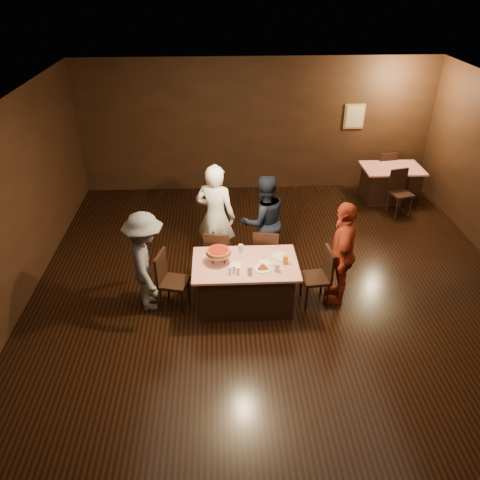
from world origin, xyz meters
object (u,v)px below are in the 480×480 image
main_table (245,284)px  chair_back_far (382,170)px  chair_end_left (174,281)px  diner_white_jacket (216,216)px  diner_navy_hoodie (264,221)px  glass_amber (285,260)px  chair_end_right (315,277)px  chair_far_left (219,254)px  chair_back_near (401,193)px  pizza_stand (219,252)px  glass_front_right (277,268)px  glass_front_left (250,270)px  diner_grey_knit (146,262)px  back_table (390,183)px  glass_back (241,249)px  plate_empty (280,256)px  diner_red_shirt (342,253)px  chair_far_right (266,252)px

main_table → chair_back_far: size_ratio=1.68×
chair_end_left → diner_white_jacket: size_ratio=0.50×
diner_navy_hoodie → glass_amber: bearing=83.1°
chair_end_right → diner_navy_hoodie: bearing=-153.8°
chair_far_left → chair_end_left: (-0.70, -0.75, 0.00)m
chair_back_near → chair_back_far: bearing=75.9°
pizza_stand → glass_front_right: (0.85, -0.30, -0.11)m
diner_navy_hoodie → glass_front_left: 1.51m
chair_back_near → glass_front_left: size_ratio=6.79×
diner_navy_hoodie → glass_amber: size_ratio=12.03×
chair_end_left → pizza_stand: 0.85m
diner_white_jacket → diner_grey_knit: bearing=66.0°
diner_white_jacket → pizza_stand: bearing=109.9°
back_table → chair_end_right: size_ratio=1.37×
back_table → chair_far_left: size_ratio=1.37×
main_table → chair_end_right: bearing=0.0°
main_table → chair_end_right: (1.10, 0.00, 0.09)m
diner_navy_hoodie → glass_front_left: bearing=60.3°
main_table → glass_front_right: glass_front_right is taller
diner_navy_hoodie → glass_back: size_ratio=12.03×
glass_front_right → diner_white_jacket: bearing=121.5°
pizza_stand → glass_front_right: bearing=-19.4°
chair_end_left → glass_front_right: bearing=-84.9°
diner_navy_hoodie → glass_front_right: bearing=75.7°
plate_empty → glass_back: bearing=166.0°
diner_red_shirt → chair_far_left: bearing=-93.8°
glass_front_right → chair_far_right: bearing=92.9°
chair_back_far → diner_navy_hoodie: (-3.11, -3.08, 0.37)m
main_table → diner_navy_hoodie: (0.39, 1.18, 0.46)m
back_table → chair_back_near: (0.00, -0.70, 0.09)m
diner_grey_knit → glass_front_left: (1.54, -0.33, 0.03)m
diner_grey_knit → plate_empty: bearing=-101.2°
chair_end_left → pizza_stand: size_ratio=2.50×
chair_far_right → pizza_stand: (-0.80, -0.70, 0.48)m
chair_back_near → glass_amber: size_ratio=6.79×
chair_far_right → diner_white_jacket: (-0.84, 0.45, 0.47)m
chair_far_right → pizza_stand: bearing=51.2°
chair_back_near → main_table: bearing=-153.9°
glass_front_left → chair_end_left: bearing=165.4°
back_table → diner_white_jacket: 4.67m
chair_far_left → glass_front_left: (0.45, -1.05, 0.37)m
glass_amber → glass_back: 0.74m
chair_end_left → pizza_stand: (0.70, 0.05, 0.48)m
chair_end_left → diner_white_jacket: diner_white_jacket is taller
chair_back_far → diner_grey_knit: 6.55m
diner_red_shirt → glass_back: bearing=-82.5°
main_table → glass_back: glass_back is taller
chair_far_left → glass_front_right: (0.85, -1.00, 0.37)m
diner_navy_hoodie → chair_far_left: bearing=11.6°
back_table → diner_navy_hoodie: (-3.11, -2.48, 0.46)m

